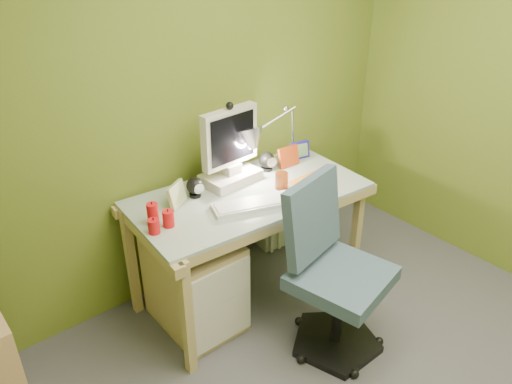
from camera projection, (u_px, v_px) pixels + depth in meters
wall_back at (191, 102)px, 2.92m from camera, size 3.20×0.01×2.40m
slope_ceiling at (185, 87)px, 0.96m from camera, size 1.10×3.20×1.10m
desk at (250, 244)px, 3.09m from camera, size 1.42×0.79×0.74m
monitor at (230, 141)px, 2.90m from camera, size 0.40×0.25×0.53m
speaker_left at (195, 187)px, 2.84m from camera, size 0.11×0.11×0.12m
speaker_right at (267, 161)px, 3.14m from camera, size 0.12×0.12×0.12m
keyboard at (254, 204)px, 2.76m from camera, size 0.49×0.29×0.02m
mousepad at (312, 181)px, 3.02m from camera, size 0.26×0.19×0.01m
mouse at (313, 179)px, 3.01m from camera, size 0.13×0.08×0.04m
amber_tumbler at (282, 181)px, 2.93m from camera, size 0.08×0.08×0.10m
candle_cluster at (157, 217)px, 2.55m from camera, size 0.18×0.16×0.12m
photo_frame_red at (289, 156)px, 3.19m from camera, size 0.15×0.03×0.13m
photo_frame_blue at (300, 150)px, 3.30m from camera, size 0.14×0.04×0.11m
photo_frame_green at (177, 195)px, 2.75m from camera, size 0.14×0.10×0.13m
desk_lamp at (287, 121)px, 3.15m from camera, size 0.55×0.28×0.57m
task_chair at (342, 275)px, 2.62m from camera, size 0.65×0.65×0.98m
radiator at (284, 214)px, 3.70m from camera, size 0.45×0.23×0.44m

